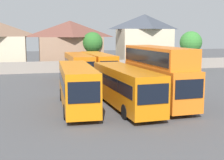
% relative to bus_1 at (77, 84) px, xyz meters
% --- Properties ---
extents(ground, '(140.00, 140.00, 0.00)m').
position_rel_bus_1_xyz_m(ground, '(3.67, 17.73, -2.00)').
color(ground, '#4C4C4F').
extents(depot_boundary_wall, '(56.00, 0.50, 1.80)m').
position_rel_bus_1_xyz_m(depot_boundary_wall, '(3.67, 24.30, -1.10)').
color(depot_boundary_wall, gray).
rests_on(depot_boundary_wall, ground).
extents(bus_1, '(2.91, 10.51, 3.51)m').
position_rel_bus_1_xyz_m(bus_1, '(0.00, 0.00, 0.00)').
color(bus_1, orange).
rests_on(bus_1, ground).
extents(bus_2, '(2.98, 11.33, 3.32)m').
position_rel_bus_1_xyz_m(bus_2, '(3.88, -0.66, -0.10)').
color(bus_2, orange).
rests_on(bus_2, ground).
extents(bus_3, '(2.91, 10.21, 4.98)m').
position_rel_bus_1_xyz_m(bus_3, '(6.97, -0.28, 0.80)').
color(bus_3, orange).
rests_on(bus_3, ground).
extents(bus_4, '(2.68, 10.31, 3.52)m').
position_rel_bus_1_xyz_m(bus_4, '(2.21, 14.05, 0.01)').
color(bus_4, orange).
rests_on(bus_4, ground).
extents(bus_5, '(2.81, 11.04, 3.55)m').
position_rel_bus_1_xyz_m(bus_5, '(4.77, 14.38, 0.03)').
color(bus_5, orange).
rests_on(bus_5, ground).
extents(house_terrace_centre, '(11.23, 6.36, 8.36)m').
position_rel_bus_1_xyz_m(house_terrace_centre, '(3.05, 29.63, 2.28)').
color(house_terrace_centre, '#9E7A60').
rests_on(house_terrace_centre, ground).
extents(house_terrace_right, '(10.02, 6.43, 9.73)m').
position_rel_bus_1_xyz_m(house_terrace_right, '(17.11, 30.28, 2.97)').
color(house_terrace_right, beige).
rests_on(house_terrace_right, ground).
extents(tree_behind_wall, '(3.45, 3.45, 6.40)m').
position_rel_bus_1_xyz_m(tree_behind_wall, '(6.48, 26.80, 2.60)').
color(tree_behind_wall, brown).
rests_on(tree_behind_wall, ground).
extents(tree_right_of_lot, '(3.72, 3.72, 6.53)m').
position_rel_bus_1_xyz_m(tree_right_of_lot, '(22.47, 22.30, 2.64)').
color(tree_right_of_lot, brown).
rests_on(tree_right_of_lot, ground).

